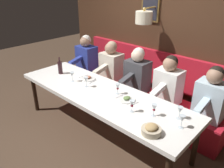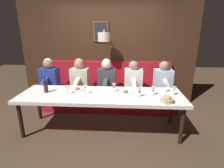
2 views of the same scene
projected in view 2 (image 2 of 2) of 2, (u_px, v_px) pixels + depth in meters
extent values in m
plane|color=#4C3828|center=(102.00, 129.00, 3.47)|extent=(12.00, 12.00, 0.00)
cube|color=white|center=(101.00, 95.00, 3.25)|extent=(0.90, 2.98, 0.06)
cylinder|color=black|center=(182.00, 126.00, 2.95)|extent=(0.07, 0.07, 0.68)
cylinder|color=black|center=(21.00, 120.00, 3.12)|extent=(0.07, 0.07, 0.68)
cylinder|color=black|center=(171.00, 108.00, 3.61)|extent=(0.07, 0.07, 0.68)
cylinder|color=black|center=(39.00, 104.00, 3.78)|extent=(0.07, 0.07, 0.68)
cube|color=red|center=(106.00, 101.00, 4.25)|extent=(0.52, 3.18, 0.45)
cube|color=#422819|center=(108.00, 47.00, 4.44)|extent=(0.10, 4.38, 2.90)
cube|color=red|center=(108.00, 74.00, 4.56)|extent=(0.10, 3.18, 0.64)
cube|color=brown|center=(101.00, 31.00, 4.27)|extent=(0.04, 0.36, 0.47)
cube|color=#23232D|center=(101.00, 31.00, 4.25)|extent=(0.01, 0.30, 0.41)
cylinder|color=#B78E3D|center=(105.00, 30.00, 4.11)|extent=(0.35, 0.02, 0.02)
cylinder|color=beige|center=(104.00, 37.00, 3.98)|extent=(0.28, 0.28, 0.20)
sphere|color=#B78E3D|center=(104.00, 31.00, 3.94)|extent=(0.06, 0.06, 0.06)
cube|color=silver|center=(163.00, 82.00, 4.01)|extent=(0.30, 0.40, 0.56)
sphere|color=#A37A60|center=(164.00, 65.00, 3.88)|extent=(0.22, 0.22, 0.22)
sphere|color=black|center=(164.00, 64.00, 3.90)|extent=(0.20, 0.20, 0.20)
cube|color=silver|center=(166.00, 84.00, 3.73)|extent=(0.33, 0.09, 0.14)
cube|color=white|center=(133.00, 81.00, 4.05)|extent=(0.30, 0.40, 0.56)
sphere|color=#A37A60|center=(134.00, 65.00, 3.92)|extent=(0.22, 0.22, 0.22)
sphere|color=black|center=(134.00, 63.00, 3.94)|extent=(0.20, 0.20, 0.20)
cube|color=white|center=(134.00, 83.00, 3.77)|extent=(0.33, 0.09, 0.14)
cube|color=#3D3D42|center=(107.00, 81.00, 4.09)|extent=(0.30, 0.40, 0.56)
sphere|color=beige|center=(106.00, 65.00, 3.96)|extent=(0.22, 0.22, 0.22)
sphere|color=silver|center=(106.00, 63.00, 3.98)|extent=(0.20, 0.20, 0.20)
cube|color=#3D3D42|center=(105.00, 83.00, 3.80)|extent=(0.33, 0.09, 0.14)
cube|color=beige|center=(80.00, 80.00, 4.13)|extent=(0.30, 0.40, 0.56)
sphere|color=#A37A60|center=(79.00, 64.00, 4.00)|extent=(0.22, 0.22, 0.22)
sphere|color=tan|center=(79.00, 63.00, 4.01)|extent=(0.20, 0.20, 0.20)
cube|color=beige|center=(77.00, 82.00, 3.84)|extent=(0.33, 0.09, 0.14)
cube|color=#283893|center=(50.00, 80.00, 4.17)|extent=(0.30, 0.40, 0.56)
sphere|color=#A37A60|center=(48.00, 64.00, 4.04)|extent=(0.22, 0.22, 0.22)
sphere|color=silver|center=(48.00, 62.00, 4.06)|extent=(0.20, 0.20, 0.20)
cube|color=#283893|center=(44.00, 82.00, 3.88)|extent=(0.33, 0.09, 0.14)
cylinder|color=silver|center=(125.00, 92.00, 3.30)|extent=(0.24, 0.24, 0.01)
ellipsoid|color=#668447|center=(126.00, 91.00, 3.29)|extent=(0.11, 0.09, 0.04)
cube|color=silver|center=(133.00, 93.00, 3.27)|extent=(0.17, 0.04, 0.01)
cube|color=silver|center=(118.00, 92.00, 3.32)|extent=(0.18, 0.03, 0.01)
cylinder|color=silver|center=(77.00, 89.00, 3.46)|extent=(0.24, 0.24, 0.01)
ellipsoid|color=#B76647|center=(77.00, 88.00, 3.45)|extent=(0.11, 0.09, 0.04)
cube|color=silver|center=(84.00, 90.00, 3.43)|extent=(0.17, 0.04, 0.01)
cube|color=silver|center=(70.00, 89.00, 3.49)|extent=(0.18, 0.04, 0.01)
cylinder|color=silver|center=(114.00, 92.00, 3.36)|extent=(0.06, 0.06, 0.00)
cylinder|color=silver|center=(114.00, 90.00, 3.35)|extent=(0.01, 0.01, 0.07)
cone|color=silver|center=(114.00, 86.00, 3.32)|extent=(0.07, 0.07, 0.08)
cylinder|color=maroon|center=(114.00, 87.00, 3.33)|extent=(0.03, 0.03, 0.02)
cylinder|color=silver|center=(85.00, 94.00, 3.24)|extent=(0.06, 0.06, 0.00)
cylinder|color=silver|center=(85.00, 92.00, 3.23)|extent=(0.01, 0.01, 0.07)
cone|color=silver|center=(85.00, 88.00, 3.21)|extent=(0.07, 0.07, 0.08)
cylinder|color=silver|center=(139.00, 97.00, 3.10)|extent=(0.06, 0.06, 0.00)
cylinder|color=silver|center=(139.00, 95.00, 3.09)|extent=(0.01, 0.01, 0.07)
cone|color=silver|center=(139.00, 90.00, 3.07)|extent=(0.07, 0.07, 0.08)
cylinder|color=maroon|center=(139.00, 92.00, 3.08)|extent=(0.03, 0.03, 0.03)
cylinder|color=silver|center=(68.00, 94.00, 3.24)|extent=(0.06, 0.06, 0.00)
cylinder|color=silver|center=(68.00, 92.00, 3.23)|extent=(0.01, 0.01, 0.07)
cone|color=silver|center=(67.00, 88.00, 3.20)|extent=(0.07, 0.07, 0.08)
cylinder|color=silver|center=(165.00, 92.00, 3.33)|extent=(0.06, 0.06, 0.00)
cylinder|color=silver|center=(166.00, 90.00, 3.32)|extent=(0.01, 0.01, 0.07)
cone|color=silver|center=(166.00, 86.00, 3.29)|extent=(0.07, 0.07, 0.08)
cylinder|color=silver|center=(153.00, 95.00, 3.19)|extent=(0.06, 0.06, 0.00)
cylinder|color=silver|center=(153.00, 93.00, 3.18)|extent=(0.01, 0.01, 0.07)
cone|color=silver|center=(153.00, 89.00, 3.16)|extent=(0.07, 0.07, 0.08)
cylinder|color=maroon|center=(153.00, 90.00, 3.17)|extent=(0.03, 0.03, 0.02)
cylinder|color=silver|center=(173.00, 95.00, 3.18)|extent=(0.06, 0.06, 0.00)
cylinder|color=silver|center=(174.00, 93.00, 3.16)|extent=(0.01, 0.01, 0.07)
cone|color=silver|center=(174.00, 89.00, 3.14)|extent=(0.07, 0.07, 0.08)
cylinder|color=#33191E|center=(46.00, 87.00, 3.29)|extent=(0.08, 0.08, 0.22)
cylinder|color=#33191E|center=(45.00, 79.00, 3.25)|extent=(0.03, 0.03, 0.08)
cylinder|color=beige|center=(167.00, 100.00, 2.87)|extent=(0.22, 0.22, 0.07)
ellipsoid|color=tan|center=(167.00, 97.00, 2.86)|extent=(0.15, 0.13, 0.06)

